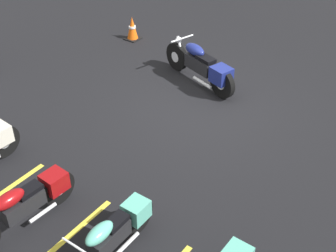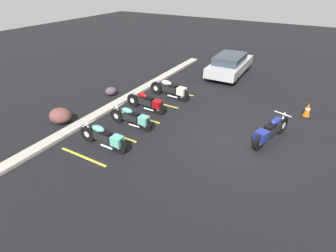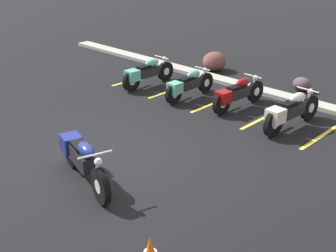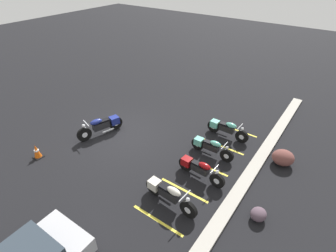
% 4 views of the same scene
% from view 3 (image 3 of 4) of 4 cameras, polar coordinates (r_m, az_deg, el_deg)
% --- Properties ---
extents(ground, '(60.00, 60.00, 0.00)m').
position_cam_3_polar(ground, '(10.55, -8.02, -3.97)').
color(ground, black).
extents(motorcycle_navy_featured, '(2.32, 0.99, 0.94)m').
position_cam_3_polar(motorcycle_navy_featured, '(9.54, -10.40, -3.89)').
color(motorcycle_navy_featured, black).
rests_on(motorcycle_navy_featured, ground).
extents(parked_bike_0, '(0.61, 2.16, 0.85)m').
position_cam_3_polar(parked_bike_0, '(15.00, -2.66, 6.49)').
color(parked_bike_0, black).
rests_on(parked_bike_0, ground).
extents(parked_bike_1, '(0.58, 2.06, 0.81)m').
position_cam_3_polar(parked_bike_1, '(13.92, 2.44, 5.04)').
color(parked_bike_1, black).
rests_on(parked_bike_1, ground).
extents(parked_bike_2, '(0.60, 2.13, 0.84)m').
position_cam_3_polar(parked_bike_2, '(13.25, 8.39, 3.91)').
color(parked_bike_2, black).
rests_on(parked_bike_2, ground).
extents(parked_bike_3, '(0.64, 2.28, 0.90)m').
position_cam_3_polar(parked_bike_3, '(12.18, 14.66, 1.76)').
color(parked_bike_3, black).
rests_on(parked_bike_3, ground).
extents(concrete_curb, '(18.00, 0.50, 0.12)m').
position_cam_3_polar(concrete_curb, '(14.88, 11.03, 4.35)').
color(concrete_curb, '#A8A399').
rests_on(concrete_curb, ground).
extents(landscape_rock_0, '(1.08, 1.14, 0.67)m').
position_cam_3_polar(landscape_rock_0, '(16.82, 5.67, 7.86)').
color(landscape_rock_0, brown).
rests_on(landscape_rock_0, ground).
extents(landscape_rock_1, '(0.69, 0.65, 0.43)m').
position_cam_3_polar(landscape_rock_1, '(15.24, 16.02, 4.93)').
color(landscape_rock_1, '#503F4A').
rests_on(landscape_rock_1, ground).
extents(stall_line_0, '(0.10, 2.10, 0.00)m').
position_cam_3_polar(stall_line_0, '(15.91, -3.94, 5.77)').
color(stall_line_0, gold).
rests_on(stall_line_0, ground).
extents(stall_line_1, '(0.10, 2.10, 0.00)m').
position_cam_3_polar(stall_line_1, '(14.78, 0.52, 4.42)').
color(stall_line_1, gold).
rests_on(stall_line_1, ground).
extents(stall_line_2, '(0.10, 2.10, 0.00)m').
position_cam_3_polar(stall_line_2, '(13.75, 5.66, 2.83)').
color(stall_line_2, gold).
rests_on(stall_line_2, ground).
extents(stall_line_3, '(0.10, 2.10, 0.00)m').
position_cam_3_polar(stall_line_3, '(12.87, 11.55, 0.97)').
color(stall_line_3, gold).
rests_on(stall_line_3, ground).
extents(stall_line_4, '(0.10, 2.10, 0.00)m').
position_cam_3_polar(stall_line_4, '(12.15, 18.21, -1.15)').
color(stall_line_4, gold).
rests_on(stall_line_4, ground).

